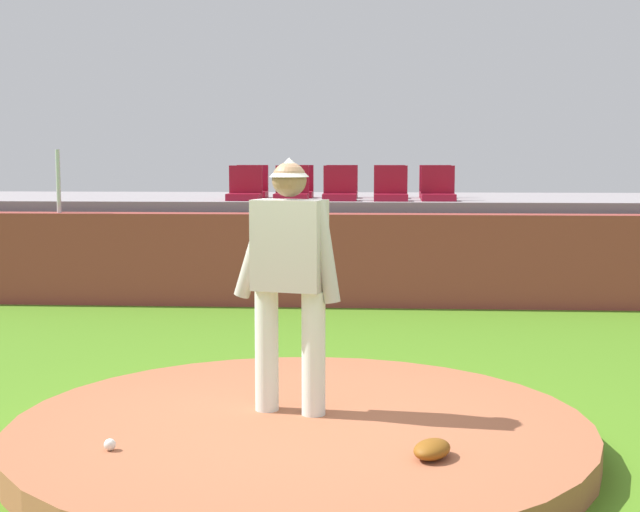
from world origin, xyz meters
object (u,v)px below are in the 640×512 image
Objects in this scene: baseball at (110,445)px; stadium_chair_1 at (292,190)px; stadium_chair_0 at (245,189)px; stadium_chair_5 at (252,187)px; stadium_chair_2 at (340,190)px; stadium_chair_9 at (435,188)px; fielding_glove at (432,449)px; stadium_chair_3 at (391,190)px; stadium_chair_7 at (342,188)px; stadium_chair_4 at (438,190)px; stadium_chair_8 at (390,188)px; pitcher at (290,266)px; stadium_chair_6 at (297,188)px.

baseball is 0.15× the size of stadium_chair_1.
stadium_chair_5 is at bearing -88.57° from stadium_chair_0.
stadium_chair_2 is 1.70m from stadium_chair_9.
baseball is 0.15× the size of stadium_chair_5.
fielding_glove is 0.60× the size of stadium_chair_0.
stadium_chair_7 is at bearing -51.41° from stadium_chair_3.
stadium_chair_1 is 1.00× the size of stadium_chair_9.
stadium_chair_9 is at bearing -161.40° from stadium_chair_0.
stadium_chair_4 is (0.68, 0.05, 0.00)m from stadium_chair_3.
stadium_chair_3 is 1.00× the size of stadium_chair_7.
stadium_chair_5 reaches higher than baseball.
stadium_chair_3 is (1.83, 7.69, 1.29)m from baseball.
stadium_chair_7 is (1.39, 0.01, 0.00)m from stadium_chair_5.
baseball is at bearing 81.88° from stadium_chair_2.
stadium_chair_7 is (1.09, 8.61, 1.29)m from baseball.
baseball is at bearing 116.79° from fielding_glove.
stadium_chair_0 and stadium_chair_8 have the same top height.
pitcher is at bearing 99.72° from stadium_chair_5.
baseball is 7.83m from stadium_chair_1.
stadium_chair_7 is 0.73m from stadium_chair_8.
stadium_chair_3 reaches higher than baseball.
stadium_chair_2 is at bearing 90.40° from stadium_chair_7.
stadium_chair_1 is (-0.62, 6.80, 0.29)m from pitcher.
stadium_chair_2 reaches higher than fielding_glove.
stadium_chair_4 is at bearing 93.63° from pitcher.
stadium_chair_0 reaches higher than fielding_glove.
stadium_chair_5 is at bearing -0.00° from stadium_chair_8.
stadium_chair_4 is 1.65m from stadium_chair_7.
stadium_chair_1 is 0.89m from stadium_chair_6.
fielding_glove is 7.88m from stadium_chair_4.
stadium_chair_0 is (-2.23, 7.72, 1.28)m from fielding_glove.
stadium_chair_0 is at bearing -0.19° from stadium_chair_3.
pitcher is 3.57× the size of stadium_chair_5.
pitcher reaches higher than stadium_chair_2.
stadium_chair_8 is (1.41, -0.01, 0.00)m from stadium_chair_6.
stadium_chair_2 is 1.00× the size of stadium_chair_5.
stadium_chair_1 is 0.70m from stadium_chair_2.
stadium_chair_0 and stadium_chair_5 have the same top height.
stadium_chair_3 and stadium_chair_6 have the same top height.
stadium_chair_4 is at bearing 88.72° from stadium_chair_9.
stadium_chair_3 is at bearing 53.70° from stadium_chair_9.
stadium_chair_2 is at bearing 147.50° from stadium_chair_5.
pitcher is at bearing 84.04° from stadium_chair_8.
pitcher is 3.57× the size of stadium_chair_8.
stadium_chair_5 is 2.82m from stadium_chair_9.
stadium_chair_0 and stadium_chair_6 have the same top height.
stadium_chair_6 is (-2.09, 0.86, 0.00)m from stadium_chair_4.
stadium_chair_6 reaches higher than baseball.
stadium_chair_6 is at bearing -126.97° from stadium_chair_0.
stadium_chair_0 is 1.00× the size of stadium_chair_5.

